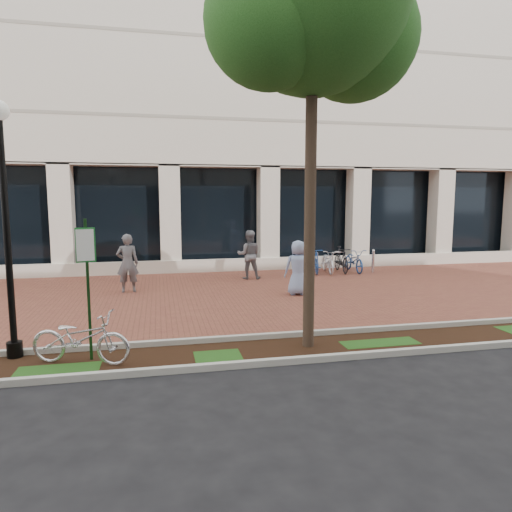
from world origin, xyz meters
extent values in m
plane|color=black|center=(0.00, 0.00, 0.00)|extent=(120.00, 120.00, 0.00)
cube|color=brown|center=(0.00, 0.00, 0.01)|extent=(40.00, 9.00, 0.01)
cube|color=black|center=(0.00, -5.25, 0.01)|extent=(40.00, 1.50, 0.01)
cube|color=#B4B4AA|center=(0.00, -4.50, 0.06)|extent=(40.00, 0.12, 0.12)
cube|color=#B4B4AA|center=(0.00, -6.00, 0.06)|extent=(40.00, 0.12, 0.12)
cube|color=beige|center=(0.00, 10.50, 10.10)|extent=(40.00, 12.00, 11.80)
cube|color=black|center=(0.00, 5.60, 2.10)|extent=(40.00, 0.15, 4.20)
cube|color=beige|center=(0.00, 4.50, 0.25)|extent=(40.00, 0.25, 0.50)
cube|color=beige|center=(0.00, 4.90, 2.10)|extent=(0.80, 0.80, 4.20)
cube|color=#163C17|center=(-3.73, -5.03, 1.29)|extent=(0.05, 0.05, 2.58)
cube|color=#1B6D29|center=(-3.73, -5.06, 2.12)|extent=(0.34, 0.02, 0.62)
cube|color=white|center=(-3.73, -5.08, 2.12)|extent=(0.30, 0.01, 0.56)
cylinder|color=black|center=(-5.14, -4.60, 0.15)|extent=(0.28, 0.28, 0.30)
cylinder|color=black|center=(-5.14, -4.60, 2.15)|extent=(0.12, 0.12, 4.31)
cylinder|color=#4A392A|center=(0.39, -5.13, 2.41)|extent=(0.22, 0.22, 4.82)
sphere|color=#1B4A17|center=(1.37, -4.78, 6.06)|extent=(2.48, 2.48, 2.48)
sphere|color=#1B4A17|center=(-0.49, -5.40, 5.97)|extent=(2.30, 2.30, 2.30)
imported|color=silver|center=(-3.87, -5.23, 0.48)|extent=(1.93, 1.18, 0.96)
imported|color=#5A5A5E|center=(-3.44, 1.05, 0.92)|extent=(0.68, 0.46, 1.84)
imported|color=slate|center=(0.74, 2.60, 0.89)|extent=(0.98, 0.83, 1.78)
imported|color=#859CC7|center=(1.65, -0.42, 0.84)|extent=(0.88, 0.63, 1.67)
cylinder|color=silver|center=(5.78, 2.88, 0.41)|extent=(0.11, 0.11, 0.83)
sphere|color=silver|center=(5.78, 2.88, 0.88)|extent=(0.12, 0.12, 0.12)
imported|color=black|center=(2.96, 3.29, 0.46)|extent=(1.02, 1.85, 0.92)
imported|color=#1E458D|center=(3.51, 3.29, 0.51)|extent=(0.80, 1.76, 1.02)
imported|color=silver|center=(4.06, 3.29, 0.46)|extent=(0.85, 1.82, 0.92)
imported|color=black|center=(4.61, 3.29, 0.51)|extent=(0.63, 1.74, 1.02)
imported|color=navy|center=(5.16, 3.29, 0.46)|extent=(0.67, 1.77, 0.92)
cylinder|color=silver|center=(4.06, 3.29, 0.40)|extent=(0.04, 0.04, 0.80)
camera|label=1|loc=(-2.47, -13.52, 2.95)|focal=32.00mm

